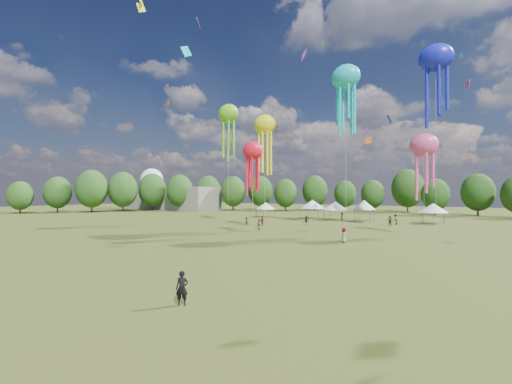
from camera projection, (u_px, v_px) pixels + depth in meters
The scene contains 10 objects.
ground at pixel (114, 283), 21.67m from camera, with size 300.00×300.00×0.00m, color #384416.
observer_main at pixel (182, 288), 17.25m from camera, with size 0.66×0.43×1.80m, color black.
spectator_near at pixel (259, 224), 53.29m from camera, with size 0.81×0.63×1.66m, color gray.
spectators_far at pixel (347, 221), 58.86m from camera, with size 23.57×33.12×1.91m.
festival_tents at pixel (339, 206), 72.90m from camera, with size 41.63×6.89×4.42m.
show_kites at pixel (334, 110), 54.83m from camera, with size 41.10×22.90×29.04m.
small_kites at pixel (347, 50), 58.32m from camera, with size 73.68×53.30×44.24m.
treeline at pixel (344, 190), 76.73m from camera, with size 201.57×95.24×13.43m.
hangar at pixel (168, 198), 120.92m from camera, with size 40.00×12.00×8.00m, color gray.
radome at pixel (152, 183), 134.52m from camera, with size 9.00×9.00×16.00m.
Camera 1 is at (19.44, -13.42, 5.87)m, focal length 23.16 mm.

